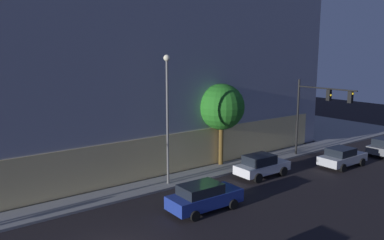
# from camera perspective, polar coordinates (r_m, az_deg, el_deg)

# --- Properties ---
(modern_building) EXTENTS (32.02, 29.42, 20.62)m
(modern_building) POSITION_cam_1_polar(r_m,az_deg,el_deg) (41.84, -12.74, 11.22)
(modern_building) COLOR #4C4C51
(modern_building) RESTS_ON ground
(traffic_light_far_corner) EXTENTS (0.34, 5.43, 6.61)m
(traffic_light_far_corner) POSITION_cam_1_polar(r_m,az_deg,el_deg) (34.17, 17.75, 2.12)
(traffic_light_far_corner) COLOR black
(traffic_light_far_corner) RESTS_ON sidewalk_corner
(street_lamp_sidewalk) EXTENTS (0.44, 0.44, 8.79)m
(street_lamp_sidewalk) POSITION_cam_1_polar(r_m,az_deg,el_deg) (26.36, -3.59, 2.13)
(street_lamp_sidewalk) COLOR slate
(street_lamp_sidewalk) RESTS_ON sidewalk_corner
(sidewalk_tree) EXTENTS (3.65, 3.65, 6.50)m
(sidewalk_tree) POSITION_cam_1_polar(r_m,az_deg,el_deg) (31.13, 4.28, 1.88)
(sidewalk_tree) COLOR brown
(sidewalk_tree) RESTS_ON sidewalk_corner
(car_blue) EXTENTS (4.54, 2.10, 1.63)m
(car_blue) POSITION_cam_1_polar(r_m,az_deg,el_deg) (23.35, 1.72, -11.00)
(car_blue) COLOR navy
(car_blue) RESTS_ON ground
(car_white) EXTENTS (4.30, 2.05, 1.67)m
(car_white) POSITION_cam_1_polar(r_m,az_deg,el_deg) (29.66, 10.01, -6.48)
(car_white) COLOR silver
(car_white) RESTS_ON ground
(car_silver) EXTENTS (4.33, 2.08, 1.56)m
(car_silver) POSITION_cam_1_polar(r_m,az_deg,el_deg) (33.90, 20.87, -5.01)
(car_silver) COLOR #B7BABF
(car_silver) RESTS_ON ground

